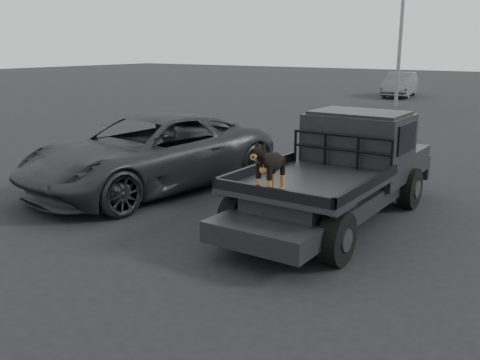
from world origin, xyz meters
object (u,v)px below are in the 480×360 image
Objects in this scene: flatbed_ute at (334,195)px; distant_car_a at (400,85)px; parked_suv at (150,153)px; dog at (271,167)px.

distant_car_a reaches higher than flatbed_ute.
parked_suv reaches higher than distant_car_a.
distant_car_a is at bearing 105.59° from flatbed_ute.
distant_car_a is (-6.46, 23.17, 0.24)m from flatbed_ute.
parked_suv is 23.48m from distant_car_a.
parked_suv reaches higher than flatbed_ute.
dog reaches higher than flatbed_ute.
flatbed_ute is 4.10m from parked_suv.
parked_suv is 1.31× the size of distant_car_a.
parked_suv is (-3.93, 1.67, -0.52)m from dog.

